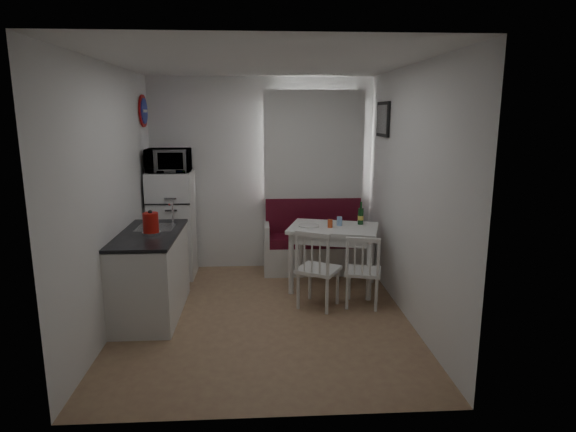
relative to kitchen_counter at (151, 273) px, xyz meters
name	(u,v)px	position (x,y,z in m)	size (l,w,h in m)	color
floor	(265,316)	(1.20, -0.16, -0.46)	(3.00, 3.50, 0.02)	#8D654B
ceiling	(262,62)	(1.20, -0.16, 2.14)	(3.00, 3.50, 0.02)	white
wall_back	(262,175)	(1.20, 1.59, 0.84)	(3.00, 0.02, 2.60)	white
wall_front	(266,241)	(1.20, -1.91, 0.84)	(3.00, 0.02, 2.60)	white
wall_left	(112,198)	(-0.30, -0.16, 0.84)	(0.02, 3.50, 2.60)	white
wall_right	(409,195)	(2.70, -0.16, 0.84)	(0.02, 3.50, 2.60)	white
window	(314,151)	(1.90, 1.56, 1.17)	(1.22, 0.06, 1.47)	white
curtain	(314,147)	(1.90, 1.49, 1.22)	(1.35, 0.02, 1.50)	white
kitchen_counter	(151,273)	(0.00, 0.00, 0.00)	(0.62, 1.32, 1.16)	white
wall_sign	(144,111)	(-0.27, 1.29, 1.69)	(0.40, 0.40, 0.03)	navy
picture_frame	(383,119)	(2.67, 0.94, 1.59)	(0.04, 0.52, 0.42)	black
bench	(314,247)	(1.90, 1.36, -0.13)	(1.37, 0.53, 0.98)	white
dining_table	(333,234)	(2.05, 0.66, 0.24)	(1.20, 0.99, 0.78)	white
chair_left	(319,261)	(1.80, 0.00, 0.10)	(0.56, 0.57, 0.48)	white
chair_right	(365,264)	(2.30, 0.00, 0.05)	(0.47, 0.46, 0.44)	white
fridge	(172,225)	(0.02, 1.24, 0.24)	(0.56, 0.56, 1.39)	white
microwave	(168,160)	(0.02, 1.19, 1.08)	(0.54, 0.36, 0.30)	white
kettle	(151,223)	(0.05, -0.10, 0.57)	(0.19, 0.19, 0.25)	red
wine_bottle	(361,213)	(2.40, 0.76, 0.47)	(0.07, 0.07, 0.28)	#143E19
drinking_glass_orange	(330,223)	(2.00, 0.61, 0.38)	(0.06, 0.06, 0.10)	#CD4D22
drinking_glass_blue	(339,221)	(2.13, 0.71, 0.38)	(0.07, 0.07, 0.11)	#8CB8EF
plate	(309,226)	(1.75, 0.68, 0.34)	(0.25, 0.25, 0.02)	white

